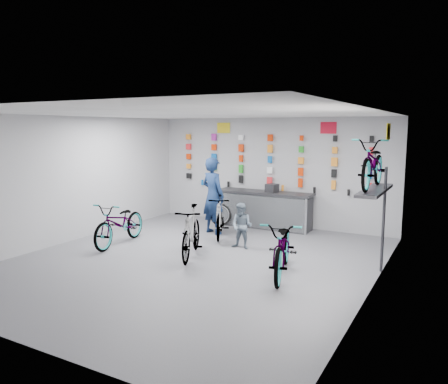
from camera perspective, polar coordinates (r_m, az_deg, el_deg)
The scene contains 21 objects.
floor at distance 9.12m, azimuth -3.93°, elevation -8.99°, with size 8.00×8.00×0.00m, color #525257.
ceiling at distance 8.71m, azimuth -4.12°, elevation 10.21°, with size 8.00×8.00×0.00m, color white.
wall_back at distance 12.32m, azimuth 6.12°, elevation 2.64°, with size 7.00×7.00×0.00m, color #ABABAE.
wall_front at distance 5.89m, azimuth -25.65°, elevation -4.36°, with size 7.00×7.00×0.00m, color #ABABAE.
wall_left at distance 11.07m, azimuth -19.44°, elevation 1.58°, with size 8.00×8.00×0.00m, color #ABABAE.
wall_right at distance 7.51m, azimuth 19.05°, elevation -1.41°, with size 8.00×8.00×0.00m, color #ABABAE.
counter at distance 12.04m, azimuth 5.20°, elevation -2.35°, with size 2.70×0.66×1.00m.
merch_wall at distance 12.26m, azimuth 5.69°, elevation 3.92°, with size 5.56×0.08×1.55m.
wall_bracket at distance 8.71m, azimuth 19.29°, elevation -0.36°, with size 0.39×1.90×2.00m.
sign_left at distance 12.89m, azimuth -0.06°, elevation 8.37°, with size 0.42×0.02×0.30m, color yellow.
sign_right at distance 11.71m, azimuth 13.48°, elevation 8.15°, with size 0.42×0.02×0.30m, color red.
sign_side at distance 8.60m, azimuth 20.67°, elevation 7.40°, with size 0.02×0.40×0.30m, color yellow.
bike_left at distance 10.51m, azimuth -13.41°, elevation -3.96°, with size 0.68×1.95×1.03m, color gray.
bike_center at distance 9.25m, azimuth -4.30°, elevation -5.22°, with size 0.51×1.82×1.09m, color gray.
bike_right at distance 8.19m, azimuth 7.76°, elevation -7.12°, with size 0.72×2.06×1.08m, color gray.
bike_service at distance 10.94m, azimuth -0.55°, elevation -3.15°, with size 0.50×1.77×1.07m, color gray.
bike_wall at distance 8.66m, azimuth 18.96°, elevation 3.52°, with size 0.63×1.80×0.95m, color gray.
clerk at distance 11.25m, azimuth -1.44°, elevation -0.48°, with size 0.72×0.47×1.98m, color #122448.
customer at distance 9.89m, azimuth 2.35°, elevation -4.46°, with size 0.51×0.40×1.05m, color slate.
spare_wheel at distance 12.25m, azimuth -0.45°, elevation -2.99°, with size 0.65×0.34×0.63m.
register at distance 11.86m, azimuth 6.29°, elevation 0.53°, with size 0.28×0.30×0.22m, color black.
Camera 1 is at (4.72, -7.31, 2.71)m, focal length 35.00 mm.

